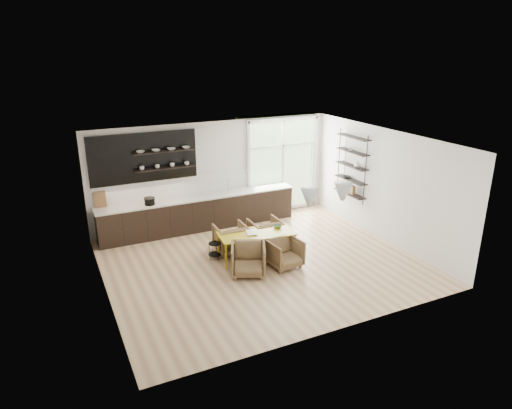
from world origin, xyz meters
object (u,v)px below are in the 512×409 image
armchair_back_left (231,238)px  wire_stool (215,249)px  dining_table (256,234)px  armchair_front_left (248,259)px  armchair_back_right (265,232)px  armchair_front_right (284,253)px

armchair_back_left → wire_stool: bearing=24.4°
dining_table → armchair_front_left: 0.88m
armchair_back_right → armchair_front_left: size_ratio=0.99×
armchair_front_left → armchair_front_right: size_ratio=1.07×
dining_table → wire_stool: size_ratio=4.60×
armchair_back_left → armchair_front_left: size_ratio=0.99×
armchair_back_left → armchair_front_right: armchair_back_left is taller
armchair_back_left → dining_table: bearing=125.8°
armchair_back_right → armchair_front_left: (-1.03, -1.23, 0.00)m
dining_table → armchair_back_left: armchair_back_left is taller
armchair_front_right → armchair_front_left: bearing=173.5°
armchair_front_right → wire_stool: size_ratio=1.79×
armchair_front_left → armchair_front_right: bearing=23.4°
armchair_front_left → wire_stool: (-0.40, 1.05, -0.09)m
armchair_back_right → armchair_back_left: bearing=-0.8°
dining_table → wire_stool: 1.05m
dining_table → armchair_front_left: bearing=-121.4°
dining_table → armchair_back_left: 0.77m
armchair_front_left → wire_stool: size_ratio=1.91×
armchair_front_right → wire_stool: (-1.31, 1.06, -0.07)m
dining_table → armchair_back_right: (0.52, 0.56, -0.26)m
armchair_back_left → armchair_front_right: (0.81, -1.27, -0.02)m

